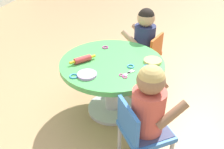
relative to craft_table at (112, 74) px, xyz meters
name	(u,v)px	position (x,y,z in m)	size (l,w,h in m)	color
ground_plane	(112,109)	(0.00, 0.00, -0.38)	(10.00, 10.00, 0.00)	tan
craft_table	(112,74)	(0.00, 0.00, 0.00)	(0.86, 0.86, 0.51)	silver
child_chair_left	(141,131)	(-0.52, -0.31, -0.07)	(0.42, 0.42, 0.54)	#B7B7BC
seated_child_left	(149,103)	(-0.50, -0.34, 0.15)	(0.42, 0.44, 0.51)	#3F4772
child_chair_right	(146,55)	(0.56, -0.24, -0.07)	(0.39, 0.39, 0.54)	#B7B7BC
seated_child_right	(144,34)	(0.57, -0.21, 0.15)	(0.37, 0.42, 0.51)	#3F4772
rolling_pin	(83,59)	(-0.06, 0.23, 0.15)	(0.18, 0.18, 0.05)	#D83F3F
craft_scissors	(126,75)	(-0.18, -0.14, 0.13)	(0.14, 0.12, 0.01)	silver
playdough_blob_0	(153,61)	(0.06, -0.32, 0.14)	(0.14, 0.14, 0.02)	#F2CC72
playdough_blob_1	(87,75)	(-0.25, 0.13, 0.14)	(0.14, 0.14, 0.02)	#CC99E5
cookie_cutter_0	(74,76)	(-0.29, 0.22, 0.13)	(0.07, 0.07, 0.01)	#3F99D8
cookie_cutter_1	(105,47)	(0.23, 0.11, 0.13)	(0.06, 0.06, 0.01)	#D83FA5
cookie_cutter_2	(131,66)	(-0.05, -0.16, 0.13)	(0.06, 0.06, 0.01)	#3F99D8
cookie_cutter_3	(147,67)	(-0.04, -0.29, 0.13)	(0.06, 0.06, 0.01)	#3F99D8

